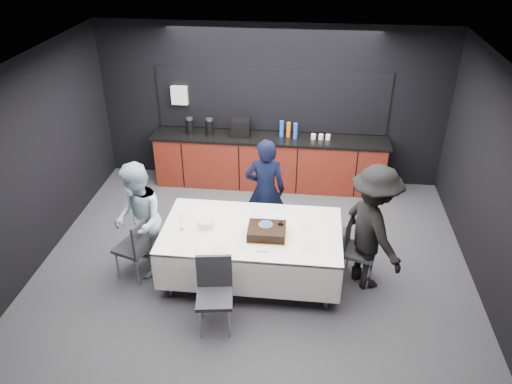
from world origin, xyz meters
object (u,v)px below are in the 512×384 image
at_px(cake_assembly, 267,231).
at_px(person_right, 372,228).
at_px(champagne_flute, 181,219).
at_px(chair_right, 354,245).
at_px(plate_stack, 206,223).
at_px(chair_left, 137,244).
at_px(chair_near, 214,288).
at_px(person_center, 265,191).
at_px(person_left, 139,221).
at_px(party_table, 252,238).

relative_size(cake_assembly, person_right, 0.30).
xyz_separation_m(champagne_flute, chair_right, (2.24, 0.25, -0.40)).
height_order(plate_stack, chair_right, chair_right).
bearing_deg(chair_left, cake_assembly, 1.37).
bearing_deg(champagne_flute, chair_near, -54.51).
bearing_deg(plate_stack, chair_left, -170.72).
bearing_deg(person_center, cake_assembly, 90.98).
relative_size(chair_left, person_left, 0.57).
xyz_separation_m(cake_assembly, chair_left, (-1.71, -0.04, -0.31)).
height_order(chair_near, person_center, person_center).
relative_size(plate_stack, person_right, 0.12).
bearing_deg(plate_stack, person_left, -179.09).
distance_m(cake_assembly, chair_near, 1.00).
bearing_deg(person_left, person_center, 96.06).
distance_m(party_table, cake_assembly, 0.31).
xyz_separation_m(plate_stack, person_right, (2.14, 0.07, 0.04)).
height_order(chair_right, person_center, person_center).
relative_size(chair_left, chair_near, 1.00).
xyz_separation_m(chair_right, chair_near, (-1.68, -1.05, 0.00)).
xyz_separation_m(plate_stack, person_left, (-0.90, -0.01, -0.02)).
xyz_separation_m(party_table, chair_left, (-1.51, -0.16, -0.11)).
bearing_deg(chair_left, person_center, 35.18).
distance_m(plate_stack, person_left, 0.90).
height_order(cake_assembly, chair_near, cake_assembly).
height_order(champagne_flute, chair_right, champagne_flute).
xyz_separation_m(cake_assembly, person_left, (-1.71, 0.09, -0.03)).
bearing_deg(party_table, champagne_flute, -173.31).
height_order(chair_left, person_right, person_right).
bearing_deg(champagne_flute, person_right, 4.00).
distance_m(cake_assembly, person_right, 1.34).
bearing_deg(chair_near, person_left, 143.03).
bearing_deg(chair_left, party_table, 5.89).
height_order(chair_left, person_center, person_center).
bearing_deg(person_center, person_right, 142.63).
bearing_deg(cake_assembly, chair_right, 12.88).
bearing_deg(chair_left, person_left, 87.66).
bearing_deg(chair_left, plate_stack, 9.28).
xyz_separation_m(champagne_flute, person_left, (-0.60, 0.08, -0.12)).
bearing_deg(person_left, party_table, 64.97).
bearing_deg(champagne_flute, party_table, 6.69).
bearing_deg(party_table, cake_assembly, -28.88).
bearing_deg(cake_assembly, person_right, 7.69).
bearing_deg(person_center, plate_stack, 49.35).
xyz_separation_m(chair_left, person_left, (0.01, 0.13, 0.28)).
bearing_deg(party_table, person_center, 85.12).
bearing_deg(chair_near, chair_right, 31.98).
distance_m(party_table, person_right, 1.56).
xyz_separation_m(party_table, person_right, (1.54, 0.06, 0.23)).
bearing_deg(chair_near, person_center, 77.45).
relative_size(chair_near, person_left, 0.57).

